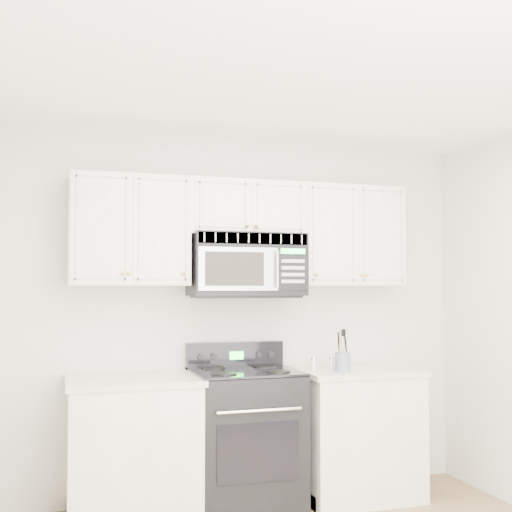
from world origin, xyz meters
name	(u,v)px	position (x,y,z in m)	size (l,w,h in m)	color
room	(335,331)	(0.00, 0.00, 1.30)	(3.51, 3.51, 2.61)	olive
base_cabinet_left	(133,453)	(-0.80, 1.44, 0.43)	(0.86, 0.65, 0.92)	white
base_cabinet_right	(356,437)	(0.80, 1.44, 0.43)	(0.86, 0.65, 0.92)	white
range	(245,436)	(-0.04, 1.45, 0.48)	(0.72, 0.66, 1.11)	black
upper_cabinets	(244,228)	(0.00, 1.58, 1.93)	(2.44, 0.37, 0.75)	white
microwave	(246,265)	(0.00, 1.54, 1.67)	(0.80, 0.45, 0.44)	black
utensil_crock	(343,361)	(0.63, 1.28, 0.99)	(0.11, 0.11, 0.29)	slate
shaker_salt	(332,363)	(0.60, 1.40, 0.97)	(0.04, 0.04, 0.09)	silver
shaker_pepper	(314,364)	(0.46, 1.41, 0.96)	(0.04, 0.04, 0.09)	silver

